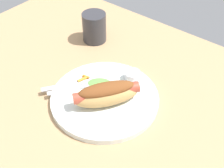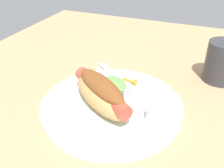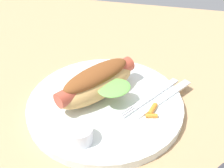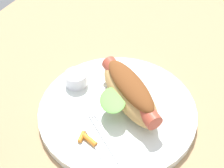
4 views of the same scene
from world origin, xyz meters
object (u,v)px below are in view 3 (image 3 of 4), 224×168
(fork, at_px, (152,96))
(sauce_ramekin, at_px, (79,134))
(knife, at_px, (164,98))
(plate, at_px, (106,106))
(carrot_garnish, at_px, (152,111))
(hot_dog, at_px, (97,82))

(fork, bearing_deg, sauce_ramekin, -2.83)
(knife, bearing_deg, sauce_ramekin, -7.68)
(plate, relative_size, knife, 1.96)
(knife, relative_size, carrot_garnish, 4.04)
(sauce_ramekin, height_order, knife, sauce_ramekin)
(carrot_garnish, bearing_deg, sauce_ramekin, 39.09)
(plate, xyz_separation_m, hot_dog, (0.02, -0.01, 0.04))
(hot_dog, bearing_deg, plate, 89.59)
(sauce_ramekin, relative_size, carrot_garnish, 1.18)
(plate, distance_m, fork, 0.09)
(plate, height_order, knife, knife)
(plate, relative_size, carrot_garnish, 7.90)
(sauce_ramekin, bearing_deg, carrot_garnish, -140.91)
(hot_dog, xyz_separation_m, carrot_garnish, (-0.10, 0.03, -0.03))
(sauce_ramekin, bearing_deg, hot_dog, -90.48)
(hot_dog, bearing_deg, knife, 134.21)
(plate, bearing_deg, carrot_garnish, 171.91)
(plate, bearing_deg, knife, -162.74)
(sauce_ramekin, xyz_separation_m, fork, (-0.10, -0.13, -0.01))
(plate, xyz_separation_m, fork, (-0.08, -0.03, 0.01))
(sauce_ramekin, bearing_deg, knife, -133.31)
(sauce_ramekin, height_order, carrot_garnish, sauce_ramekin)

